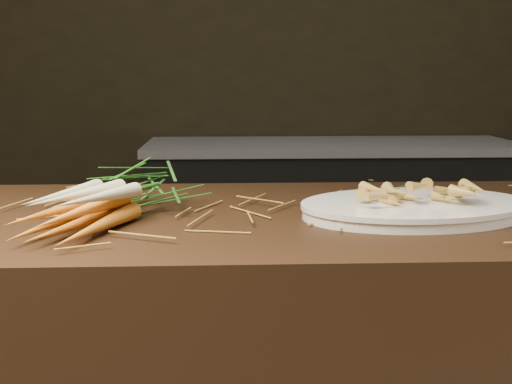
# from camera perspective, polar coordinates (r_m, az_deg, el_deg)

# --- Properties ---
(back_counter) EXTENTS (1.82, 0.62, 0.84)m
(back_counter) POSITION_cam_1_polar(r_m,az_deg,el_deg) (3.24, 6.67, -2.95)
(back_counter) COLOR black
(back_counter) RESTS_ON ground
(straw_bedding) EXTENTS (1.40, 0.60, 0.02)m
(straw_bedding) POSITION_cam_1_polar(r_m,az_deg,el_deg) (1.28, 7.24, -1.37)
(straw_bedding) COLOR olive
(straw_bedding) RESTS_ON main_counter
(root_veg_bunch) EXTENTS (0.31, 0.49, 0.09)m
(root_veg_bunch) POSITION_cam_1_polar(r_m,az_deg,el_deg) (1.24, -11.97, -0.29)
(root_veg_bunch) COLOR #C2651B
(root_veg_bunch) RESTS_ON main_counter
(serving_platter) EXTENTS (0.49, 0.37, 0.02)m
(serving_platter) POSITION_cam_1_polar(r_m,az_deg,el_deg) (1.27, 13.90, -1.55)
(serving_platter) COLOR white
(serving_platter) RESTS_ON main_counter
(roasted_veg_heap) EXTENTS (0.24, 0.19, 0.05)m
(roasted_veg_heap) POSITION_cam_1_polar(r_m,az_deg,el_deg) (1.27, 13.98, 0.07)
(roasted_veg_heap) COLOR #A67C30
(roasted_veg_heap) RESTS_ON serving_platter
(serving_fork) EXTENTS (0.07, 0.16, 0.00)m
(serving_fork) POSITION_cam_1_polar(r_m,az_deg,el_deg) (1.33, 20.41, -0.78)
(serving_fork) COLOR silver
(serving_fork) RESTS_ON serving_platter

